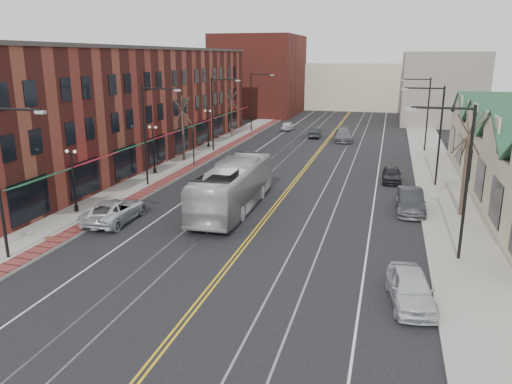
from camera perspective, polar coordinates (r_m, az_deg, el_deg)
The scene contains 32 objects.
ground at distance 24.02m, azimuth -4.89°, elevation -10.49°, with size 160.00×160.00×0.00m, color black.
sidewalk_left at distance 45.95m, azimuth -10.56°, elevation 2.03°, with size 4.00×120.00×0.15m, color gray.
sidewalk_right at distance 41.84m, azimuth 20.66°, elevation -0.03°, with size 4.00×120.00×0.15m, color gray.
building_left at distance 54.44m, azimuth -14.42°, elevation 9.65°, with size 10.00×50.00×11.00m, color maroon.
backdrop_left at distance 93.37m, azimuth 0.43°, elevation 13.21°, with size 14.00×18.00×14.00m, color maroon.
backdrop_mid at distance 105.72m, azimuth 11.15°, elevation 11.82°, with size 22.00×14.00×9.00m, color beige.
backdrop_right at distance 85.76m, azimuth 20.39°, elevation 11.09°, with size 12.00×16.00×11.00m, color slate.
streetlight_l_0 at distance 28.03m, azimuth -26.92°, elevation 2.51°, with size 3.33×0.25×8.00m.
streetlight_l_1 at distance 41.12m, azimuth -12.08°, elevation 7.42°, with size 3.33×0.25×8.00m.
streetlight_l_2 at distance 55.75m, azimuth -4.58°, elevation 9.70°, with size 3.33×0.25×8.00m.
streetlight_l_3 at distance 70.98m, azimuth -0.20°, elevation 10.95°, with size 3.33×0.25×8.00m.
streetlight_r_0 at distance 27.07m, azimuth 22.19°, elevation 2.64°, with size 3.33×0.25×8.00m.
streetlight_r_1 at distance 42.78m, azimuth 19.77°, elevation 7.16°, with size 3.33×0.25×8.00m.
streetlight_r_2 at distance 58.64m, azimuth 18.64°, elevation 9.24°, with size 3.33×0.25×8.00m.
lamppost_l_1 at distance 35.79m, azimuth -20.10°, elevation 1.07°, with size 0.84×0.28×4.27m.
lamppost_l_2 at distance 45.87m, azimuth -11.60°, elevation 4.67°, with size 0.84×0.28×4.27m.
lamppost_l_3 at distance 58.55m, azimuth -5.49°, elevation 7.17°, with size 0.84×0.28×4.27m.
tree_left_near at distance 50.91m, azimuth -8.37°, elevation 7.34°, with size 1.78×1.37×6.48m.
tree_left_far at distance 65.82m, azimuth -2.82°, elevation 9.06°, with size 1.66×1.28×6.02m.
tree_right_mid at distance 35.29m, azimuth 22.86°, elevation 3.19°, with size 1.90×1.46×6.93m.
manhole_mid at distance 31.60m, azimuth -22.50°, elevation -4.88°, with size 0.60×0.60×0.02m, color #592D19.
manhole_far at distance 35.45m, azimuth -17.68°, elevation -2.28°, with size 0.60×0.60×0.02m, color #592D19.
traffic_signal at distance 48.53m, azimuth -7.17°, elevation 5.61°, with size 0.18×0.15×3.80m.
transit_bus at distance 34.55m, azimuth -2.62°, elevation 0.59°, with size 2.79×11.92×3.32m, color #BABABC.
parked_suv at distance 33.57m, azimuth -15.84°, elevation -2.07°, with size 2.47×5.35×1.49m, color silver.
parked_car_a at distance 22.90m, azimuth 17.27°, elevation -10.45°, with size 1.77×4.39×1.50m, color silver.
parked_car_b at distance 36.05m, azimuth 17.27°, elevation -0.98°, with size 1.58×4.54×1.50m, color #222428.
parked_car_c at distance 35.85m, azimuth 17.27°, elevation -1.19°, with size 1.90×4.67×1.36m, color slate.
parked_car_d at distance 44.07m, azimuth 15.25°, elevation 1.96°, with size 1.57×3.90×1.33m, color black.
distant_car_left at distance 66.56m, azimuth 6.72°, elevation 6.77°, with size 1.40×4.01×1.32m, color black.
distant_car_right at distance 64.20m, azimuth 9.93°, elevation 6.45°, with size 2.20×5.41×1.57m, color slate.
distant_car_far at distance 72.88m, azimuth 3.71°, elevation 7.56°, with size 1.51×3.75×1.28m, color silver.
Camera 1 is at (7.53, -20.29, 10.44)m, focal length 35.00 mm.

